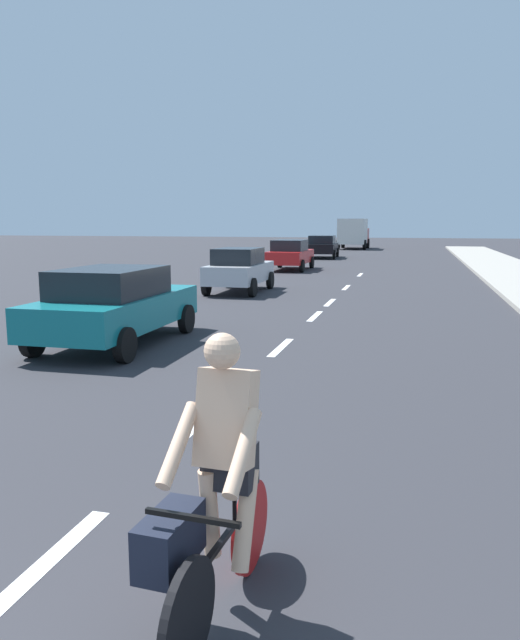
{
  "coord_description": "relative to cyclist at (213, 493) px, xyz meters",
  "views": [
    {
      "loc": [
        2.53,
        -0.15,
        2.46
      ],
      "look_at": [
        0.43,
        7.94,
        1.1
      ],
      "focal_mm": 33.61,
      "sensor_mm": 36.0,
      "label": 1
    }
  ],
  "objects": [
    {
      "name": "lane_stripe_6",
      "position": [
        -1.39,
        19.65,
        -0.83
      ],
      "size": [
        0.16,
        1.8,
        0.01
      ],
      "primitive_type": "cube",
      "color": "white",
      "rests_on": "ground"
    },
    {
      "name": "lane_stripe_7",
      "position": [
        -1.39,
        25.48,
        -0.83
      ],
      "size": [
        0.16,
        1.8,
        0.01
      ],
      "primitive_type": "cube",
      "color": "white",
      "rests_on": "ground"
    },
    {
      "name": "lane_stripe_1",
      "position": [
        -1.39,
        0.16,
        -0.83
      ],
      "size": [
        0.16,
        1.8,
        0.01
      ],
      "primitive_type": "cube",
      "color": "white",
      "rests_on": "ground"
    },
    {
      "name": "parked_car_red",
      "position": [
        -5.22,
        27.56,
        0.01
      ],
      "size": [
        1.97,
        4.25,
        1.57
      ],
      "rotation": [
        0.0,
        0.0,
        0.0
      ],
      "color": "red",
      "rests_on": "ground"
    },
    {
      "name": "cyclist",
      "position": [
        0.0,
        0.0,
        0.0
      ],
      "size": [
        0.63,
        1.71,
        1.82
      ],
      "rotation": [
        0.0,
        0.0,
        3.08
      ],
      "color": "black",
      "rests_on": "ground"
    },
    {
      "name": "lane_stripe_2",
      "position": [
        -1.39,
        3.67,
        -0.83
      ],
      "size": [
        0.16,
        1.8,
        0.01
      ],
      "primitive_type": "cube",
      "color": "white",
      "rests_on": "ground"
    },
    {
      "name": "parked_car_teal",
      "position": [
        -4.73,
        7.63,
        0.01
      ],
      "size": [
        2.08,
        4.45,
        1.57
      ],
      "rotation": [
        0.0,
        0.0,
        0.01
      ],
      "color": "#14727A",
      "rests_on": "ground"
    },
    {
      "name": "delivery_truck",
      "position": [
        -4.62,
        53.97,
        0.67
      ],
      "size": [
        2.68,
        6.24,
        2.8
      ],
      "rotation": [
        0.0,
        0.0,
        0.0
      ],
      "color": "maroon",
      "rests_on": "ground"
    },
    {
      "name": "parked_car_black",
      "position": [
        -5.22,
        38.6,
        0.01
      ],
      "size": [
        2.27,
        4.61,
        1.57
      ],
      "rotation": [
        0.0,
        0.0,
        0.05
      ],
      "color": "black",
      "rests_on": "ground"
    },
    {
      "name": "lane_stripe_3",
      "position": [
        -1.39,
        8.17,
        -0.83
      ],
      "size": [
        0.16,
        1.8,
        0.01
      ],
      "primitive_type": "cube",
      "color": "white",
      "rests_on": "ground"
    },
    {
      "name": "ground_plane",
      "position": [
        -1.39,
        16.89,
        -0.83
      ],
      "size": [
        160.0,
        160.0,
        0.0
      ],
      "primitive_type": "plane",
      "color": "#2D2D33"
    },
    {
      "name": "lane_stripe_4",
      "position": [
        -1.39,
        12.31,
        -0.83
      ],
      "size": [
        0.16,
        1.8,
        0.01
      ],
      "primitive_type": "cube",
      "color": "white",
      "rests_on": "ground"
    },
    {
      "name": "parked_car_silver",
      "position": [
        -4.92,
        17.19,
        0.0
      ],
      "size": [
        1.85,
        3.9,
        1.57
      ],
      "rotation": [
        0.0,
        0.0,
        0.01
      ],
      "color": "#B7BABF",
      "rests_on": "ground"
    },
    {
      "name": "lane_stripe_5",
      "position": [
        -1.39,
        15.16,
        -0.83
      ],
      "size": [
        0.16,
        1.8,
        0.01
      ],
      "primitive_type": "cube",
      "color": "white",
      "rests_on": "ground"
    }
  ]
}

